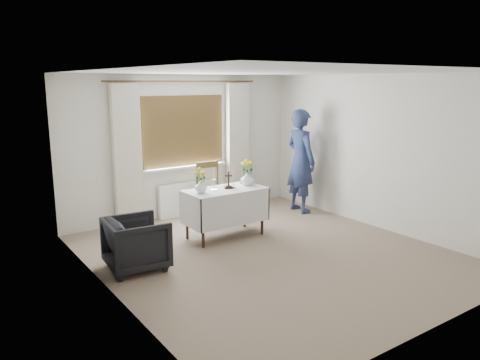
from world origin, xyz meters
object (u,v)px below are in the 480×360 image
(wooden_chair, at_px, (212,191))
(person, at_px, (301,161))
(flower_vase_left, at_px, (201,186))
(flower_vase_right, at_px, (247,179))
(altar_table, at_px, (225,213))
(armchair, at_px, (137,243))
(wooden_cross, at_px, (228,180))

(wooden_chair, height_order, person, person)
(flower_vase_left, distance_m, flower_vase_right, 0.86)
(altar_table, distance_m, armchair, 1.68)
(person, bearing_deg, wooden_chair, 76.93)
(armchair, height_order, flower_vase_right, flower_vase_right)
(altar_table, xyz_separation_m, armchair, (-1.63, -0.42, -0.04))
(altar_table, xyz_separation_m, flower_vase_right, (0.44, 0.02, 0.49))
(armchair, height_order, person, person)
(wooden_chair, distance_m, flower_vase_right, 0.98)
(altar_table, height_order, wooden_cross, wooden_cross)
(wooden_cross, height_order, flower_vase_left, wooden_cross)
(altar_table, relative_size, wooden_chair, 1.23)
(armchair, xyz_separation_m, wooden_cross, (1.70, 0.42, 0.55))
(wooden_chair, distance_m, flower_vase_left, 1.24)
(armchair, xyz_separation_m, person, (3.58, 0.87, 0.61))
(person, xyz_separation_m, flower_vase_left, (-2.37, -0.44, -0.09))
(wooden_chair, bearing_deg, altar_table, -104.97)
(wooden_cross, relative_size, flower_vase_left, 1.40)
(flower_vase_left, xyz_separation_m, flower_vase_right, (0.86, 0.01, 0.01))
(person, xyz_separation_m, flower_vase_right, (-1.52, -0.43, -0.08))
(wooden_cross, bearing_deg, flower_vase_right, 24.39)
(armchair, relative_size, wooden_cross, 2.80)
(wooden_chair, height_order, flower_vase_left, wooden_chair)
(flower_vase_left, bearing_deg, flower_vase_right, 0.76)
(wooden_chair, relative_size, person, 0.53)
(wooden_chair, xyz_separation_m, armchair, (-1.97, -1.35, -0.16))
(wooden_chair, bearing_deg, person, -11.31)
(armchair, xyz_separation_m, flower_vase_right, (2.07, 0.44, 0.53))
(flower_vase_right, bearing_deg, flower_vase_left, -179.24)
(wooden_cross, distance_m, flower_vase_left, 0.49)
(altar_table, xyz_separation_m, person, (1.95, 0.45, 0.57))
(wooden_chair, relative_size, wooden_cross, 3.77)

